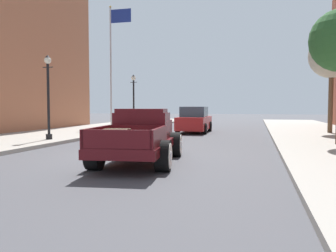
{
  "coord_description": "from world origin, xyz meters",
  "views": [
    {
      "loc": [
        3.74,
        -10.36,
        1.63
      ],
      "look_at": [
        0.88,
        0.66,
        1.0
      ],
      "focal_mm": 36.69,
      "sensor_mm": 36.0,
      "label": 1
    }
  ],
  "objects": [
    {
      "name": "street_lamp_far",
      "position": [
        -5.02,
        13.4,
        2.39
      ],
      "size": [
        0.5,
        0.32,
        3.85
      ],
      "color": "black",
      "rests_on": "sidewalk_left"
    },
    {
      "name": "flagpole",
      "position": [
        -6.91,
        14.16,
        5.77
      ],
      "size": [
        1.74,
        0.16,
        9.16
      ],
      "color": "#B2B2B7",
      "rests_on": "sidewalk_left"
    },
    {
      "name": "ground_plane",
      "position": [
        0.0,
        0.0,
        0.0
      ],
      "size": [
        140.0,
        140.0,
        0.0
      ],
      "primitive_type": "plane",
      "color": "#47474C"
    },
    {
      "name": "street_lamp_near",
      "position": [
        -5.49,
        3.47,
        2.39
      ],
      "size": [
        0.5,
        0.32,
        3.85
      ],
      "color": "black",
      "rests_on": "sidewalk_left"
    },
    {
      "name": "street_tree_second",
      "position": [
        7.84,
        11.09,
        4.54
      ],
      "size": [
        2.57,
        2.57,
        5.71
      ],
      "color": "brown",
      "rests_on": "sidewalk_right"
    },
    {
      "name": "hotrod_truck_maroon",
      "position": [
        0.39,
        -0.6,
        0.75
      ],
      "size": [
        2.55,
        5.07,
        1.58
      ],
      "color": "#510F14",
      "rests_on": "ground"
    },
    {
      "name": "car_background_red",
      "position": [
        -0.12,
        11.29,
        0.77
      ],
      "size": [
        1.91,
        4.32,
        1.65
      ],
      "color": "#AD1E1E",
      "rests_on": "ground"
    }
  ]
}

